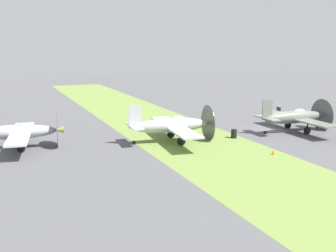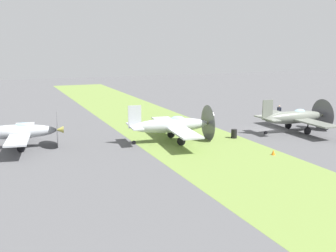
% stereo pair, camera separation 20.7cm
% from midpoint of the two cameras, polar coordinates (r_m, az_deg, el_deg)
% --- Properties ---
extents(ground_plane, '(160.00, 160.00, 0.00)m').
position_cam_midpoint_polar(ground_plane, '(47.19, 13.98, -0.62)').
color(ground_plane, '#515154').
extents(grass_verge, '(120.00, 11.00, 0.01)m').
position_cam_midpoint_polar(grass_verge, '(42.03, 2.72, -1.73)').
color(grass_verge, olive).
rests_on(grass_verge, ground).
extents(airplane_lead, '(10.75, 8.54, 3.85)m').
position_cam_midpoint_polar(airplane_lead, '(47.06, 17.25, 1.17)').
color(airplane_lead, slate).
rests_on(airplane_lead, ground).
extents(airplane_wingman, '(11.06, 8.77, 3.92)m').
position_cam_midpoint_polar(airplane_wingman, '(40.30, 0.72, 0.10)').
color(airplane_wingman, '#B2B7BC').
rests_on(airplane_wingman, ground).
extents(airplane_trail, '(10.38, 8.25, 3.67)m').
position_cam_midpoint_polar(airplane_trail, '(40.20, -19.85, -0.76)').
color(airplane_trail, '#B2B7BC').
rests_on(airplane_trail, ground).
extents(ground_crew_mechanic, '(0.60, 0.38, 1.73)m').
position_cam_midpoint_polar(ground_crew_mechanic, '(54.75, 15.15, 1.91)').
color(ground_crew_mechanic, '#2D3342').
rests_on(ground_crew_mechanic, ground).
extents(fuel_drum, '(0.60, 0.60, 0.90)m').
position_cam_midpoint_polar(fuel_drum, '(42.65, 9.21, -1.06)').
color(fuel_drum, black).
rests_on(fuel_drum, ground).
extents(runway_marker_cone, '(0.36, 0.36, 0.44)m').
position_cam_midpoint_polar(runway_marker_cone, '(37.00, 14.45, -3.54)').
color(runway_marker_cone, orange).
rests_on(runway_marker_cone, ground).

